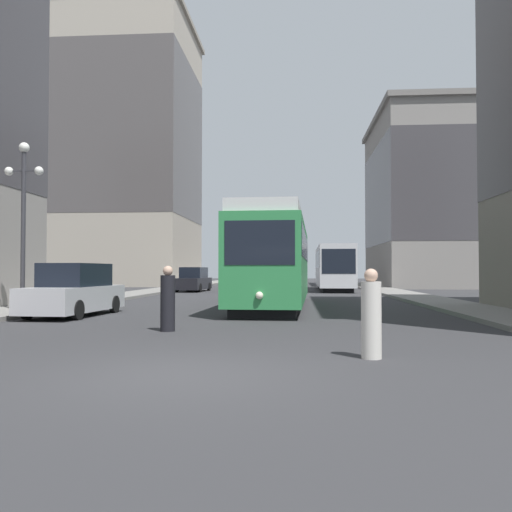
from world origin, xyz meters
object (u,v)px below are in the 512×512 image
at_px(parked_car_left_mid, 194,280).
at_px(pedestrian_crossing_near, 168,301).
at_px(pedestrian_crossing_far, 371,317).
at_px(lamp_post_left_near, 24,201).
at_px(streetcar, 275,258).
at_px(transit_bus, 333,266).
at_px(parked_car_left_near, 75,291).

distance_m(parked_car_left_mid, pedestrian_crossing_near, 26.57).
xyz_separation_m(pedestrian_crossing_near, pedestrian_crossing_far, (4.65, -3.97, -0.04)).
bearing_deg(pedestrian_crossing_far, lamp_post_left_near, -2.94).
bearing_deg(lamp_post_left_near, streetcar, 30.73).
height_order(transit_bus, parked_car_left_mid, transit_bus).
height_order(streetcar, lamp_post_left_near, lamp_post_left_near).
xyz_separation_m(parked_car_left_near, pedestrian_crossing_far, (9.02, -8.40, -0.10)).
relative_size(parked_car_left_near, lamp_post_left_near, 0.82).
xyz_separation_m(transit_bus, parked_car_left_mid, (-10.71, -3.35, -1.10)).
bearing_deg(parked_car_left_near, streetcar, 40.78).
bearing_deg(streetcar, pedestrian_crossing_near, -102.08).
xyz_separation_m(parked_car_left_near, parked_car_left_mid, (-0.00, 21.79, 0.00)).
height_order(parked_car_left_mid, pedestrian_crossing_near, parked_car_left_mid).
relative_size(streetcar, pedestrian_crossing_far, 8.50).
relative_size(parked_car_left_near, pedestrian_crossing_near, 2.88).
bearing_deg(lamp_post_left_near, parked_car_left_mid, 85.00).
distance_m(transit_bus, lamp_post_left_near, 28.16).
relative_size(parked_car_left_mid, lamp_post_left_near, 0.84).
relative_size(parked_car_left_mid, pedestrian_crossing_near, 2.94).
distance_m(streetcar, pedestrian_crossing_far, 13.86).
relative_size(streetcar, parked_car_left_mid, 2.74).
relative_size(transit_bus, pedestrian_crossing_near, 7.50).
distance_m(parked_car_left_near, lamp_post_left_near, 3.71).
height_order(parked_car_left_mid, lamp_post_left_near, lamp_post_left_near).
xyz_separation_m(streetcar, lamp_post_left_near, (-8.69, -5.17, 1.93)).
bearing_deg(parked_car_left_mid, pedestrian_crossing_near, -77.42).
xyz_separation_m(streetcar, pedestrian_crossing_far, (2.22, -13.61, -1.35)).
height_order(streetcar, pedestrian_crossing_far, streetcar).
distance_m(parked_car_left_mid, pedestrian_crossing_far, 31.50).
relative_size(transit_bus, pedestrian_crossing_far, 7.92).
bearing_deg(transit_bus, pedestrian_crossing_far, -92.08).
height_order(transit_bus, pedestrian_crossing_near, transit_bus).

